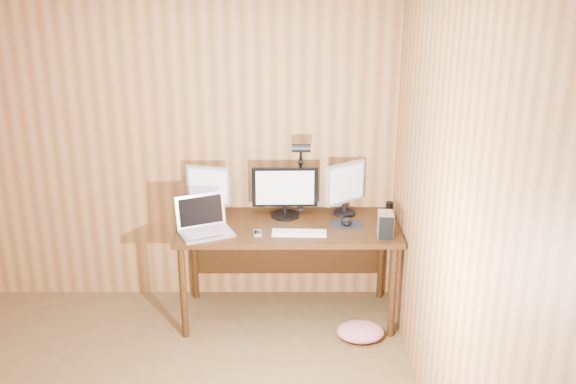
{
  "coord_description": "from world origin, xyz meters",
  "views": [
    {
      "loc": [
        0.91,
        -2.69,
        2.53
      ],
      "look_at": [
        0.93,
        1.58,
        1.02
      ],
      "focal_mm": 40.0,
      "sensor_mm": 36.0,
      "label": 1
    }
  ],
  "objects_px": {
    "monitor_left": "(209,189)",
    "mouse": "(346,221)",
    "monitor_center": "(285,192)",
    "phone": "(258,233)",
    "hard_drive": "(385,224)",
    "keyboard": "(299,233)",
    "desk": "(288,236)",
    "desk_lamp": "(301,166)",
    "speaker": "(389,210)",
    "monitor_right": "(345,187)",
    "laptop": "(204,224)"
  },
  "relations": [
    {
      "from": "monitor_center",
      "to": "phone",
      "type": "xyz_separation_m",
      "value": [
        -0.19,
        -0.33,
        -0.19
      ]
    },
    {
      "from": "laptop",
      "to": "keyboard",
      "type": "height_order",
      "value": "laptop"
    },
    {
      "from": "hard_drive",
      "to": "speaker",
      "type": "relative_size",
      "value": 1.3
    },
    {
      "from": "monitor_center",
      "to": "phone",
      "type": "distance_m",
      "value": 0.43
    },
    {
      "from": "laptop",
      "to": "keyboard",
      "type": "distance_m",
      "value": 0.68
    },
    {
      "from": "monitor_right",
      "to": "speaker",
      "type": "bearing_deg",
      "value": -51.55
    },
    {
      "from": "keyboard",
      "to": "hard_drive",
      "type": "bearing_deg",
      "value": -0.95
    },
    {
      "from": "laptop",
      "to": "keyboard",
      "type": "relative_size",
      "value": 1.12
    },
    {
      "from": "hard_drive",
      "to": "monitor_center",
      "type": "bearing_deg",
      "value": 156.77
    },
    {
      "from": "monitor_right",
      "to": "hard_drive",
      "type": "distance_m",
      "value": 0.5
    },
    {
      "from": "hard_drive",
      "to": "desk_lamp",
      "type": "height_order",
      "value": "desk_lamp"
    },
    {
      "from": "phone",
      "to": "speaker",
      "type": "relative_size",
      "value": 0.82
    },
    {
      "from": "laptop",
      "to": "keyboard",
      "type": "xyz_separation_m",
      "value": [
        0.67,
        -0.04,
        -0.05
      ]
    },
    {
      "from": "monitor_left",
      "to": "mouse",
      "type": "distance_m",
      "value": 1.05
    },
    {
      "from": "desk",
      "to": "desk_lamp",
      "type": "bearing_deg",
      "value": 59.04
    },
    {
      "from": "monitor_right",
      "to": "laptop",
      "type": "xyz_separation_m",
      "value": [
        -1.02,
        -0.34,
        -0.15
      ]
    },
    {
      "from": "laptop",
      "to": "desk_lamp",
      "type": "bearing_deg",
      "value": 4.27
    },
    {
      "from": "keyboard",
      "to": "mouse",
      "type": "xyz_separation_m",
      "value": [
        0.35,
        0.17,
        0.01
      ]
    },
    {
      "from": "monitor_left",
      "to": "phone",
      "type": "bearing_deg",
      "value": -30.31
    },
    {
      "from": "monitor_center",
      "to": "hard_drive",
      "type": "xyz_separation_m",
      "value": [
        0.7,
        -0.37,
        -0.11
      ]
    },
    {
      "from": "desk",
      "to": "mouse",
      "type": "relative_size",
      "value": 13.55
    },
    {
      "from": "monitor_left",
      "to": "speaker",
      "type": "relative_size",
      "value": 2.92
    },
    {
      "from": "monitor_center",
      "to": "monitor_right",
      "type": "relative_size",
      "value": 1.21
    },
    {
      "from": "monitor_right",
      "to": "mouse",
      "type": "height_order",
      "value": "monitor_right"
    },
    {
      "from": "hard_drive",
      "to": "monitor_right",
      "type": "bearing_deg",
      "value": 125.4
    },
    {
      "from": "monitor_left",
      "to": "mouse",
      "type": "bearing_deg",
      "value": 2.77
    },
    {
      "from": "monitor_left",
      "to": "laptop",
      "type": "height_order",
      "value": "monitor_left"
    },
    {
      "from": "hard_drive",
      "to": "speaker",
      "type": "bearing_deg",
      "value": 81.37
    },
    {
      "from": "desk",
      "to": "desk_lamp",
      "type": "height_order",
      "value": "desk_lamp"
    },
    {
      "from": "speaker",
      "to": "desk_lamp",
      "type": "relative_size",
      "value": 0.22
    },
    {
      "from": "hard_drive",
      "to": "mouse",
      "type": "bearing_deg",
      "value": 145.4
    },
    {
      "from": "monitor_center",
      "to": "monitor_right",
      "type": "distance_m",
      "value": 0.45
    },
    {
      "from": "phone",
      "to": "desk_lamp",
      "type": "height_order",
      "value": "desk_lamp"
    },
    {
      "from": "laptop",
      "to": "speaker",
      "type": "distance_m",
      "value": 1.37
    },
    {
      "from": "laptop",
      "to": "hard_drive",
      "type": "height_order",
      "value": "laptop"
    },
    {
      "from": "monitor_center",
      "to": "monitor_right",
      "type": "bearing_deg",
      "value": 5.16
    },
    {
      "from": "keyboard",
      "to": "speaker",
      "type": "relative_size",
      "value": 2.97
    },
    {
      "from": "desk_lamp",
      "to": "mouse",
      "type": "bearing_deg",
      "value": -37.13
    },
    {
      "from": "speaker",
      "to": "monitor_left",
      "type": "bearing_deg",
      "value": 176.62
    },
    {
      "from": "desk_lamp",
      "to": "desk",
      "type": "bearing_deg",
      "value": -122.72
    },
    {
      "from": "monitor_right",
      "to": "speaker",
      "type": "distance_m",
      "value": 0.37
    },
    {
      "from": "desk",
      "to": "monitor_right",
      "type": "xyz_separation_m",
      "value": [
        0.43,
        0.14,
        0.34
      ]
    },
    {
      "from": "desk",
      "to": "speaker",
      "type": "height_order",
      "value": "speaker"
    },
    {
      "from": "monitor_left",
      "to": "mouse",
      "type": "relative_size",
      "value": 3.23
    },
    {
      "from": "monitor_right",
      "to": "monitor_center",
      "type": "bearing_deg",
      "value": 149.98
    },
    {
      "from": "monitor_right",
      "to": "speaker",
      "type": "relative_size",
      "value": 3.09
    },
    {
      "from": "monitor_left",
      "to": "keyboard",
      "type": "height_order",
      "value": "monitor_left"
    },
    {
      "from": "laptop",
      "to": "speaker",
      "type": "height_order",
      "value": "laptop"
    },
    {
      "from": "phone",
      "to": "speaker",
      "type": "distance_m",
      "value": 1.01
    },
    {
      "from": "phone",
      "to": "keyboard",
      "type": "bearing_deg",
      "value": -5.23
    }
  ]
}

